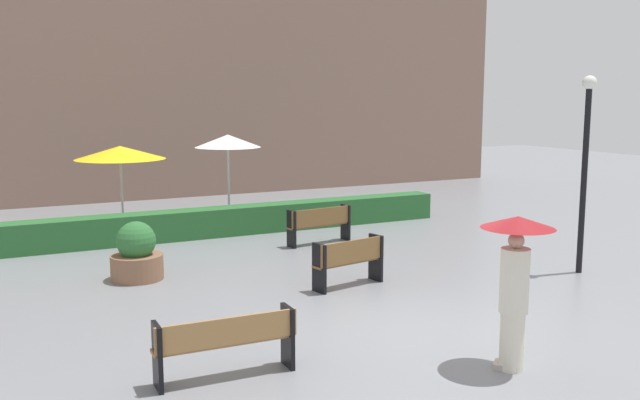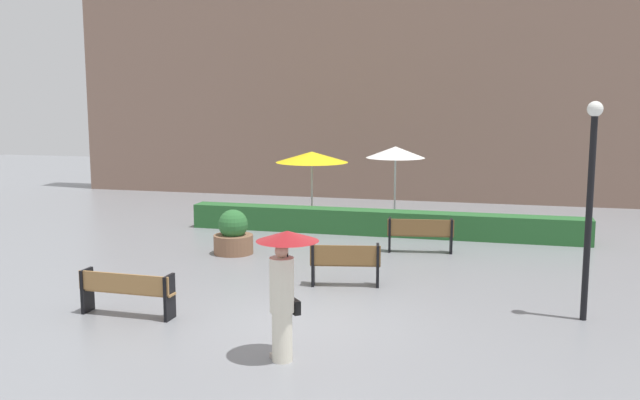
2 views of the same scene
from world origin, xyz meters
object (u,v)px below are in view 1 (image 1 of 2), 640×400
Objects in this scene: bench_back_row at (320,222)px; planter_pot at (137,255)px; bench_near_left at (226,341)px; patio_umbrella_white at (228,141)px; patio_umbrella_yellow at (120,153)px; bench_mid_center at (350,259)px; pedestrian_with_umbrella at (515,271)px; lamp_post at (585,154)px.

bench_back_row is 1.50× the size of planter_pot.
bench_near_left is 10.88m from patio_umbrella_white.
patio_umbrella_yellow reaches higher than planter_pot.
bench_mid_center reaches higher than bench_back_row.
patio_umbrella_white reaches higher than patio_umbrella_yellow.
pedestrian_with_umbrella is at bearing -98.41° from bench_back_row.
lamp_post is at bearing 12.97° from bench_near_left.
bench_near_left is at bearing -90.04° from planter_pot.
bench_near_left is 0.47× the size of lamp_post.
bench_back_row is 0.74× the size of patio_umbrella_yellow.
lamp_post is 1.69× the size of patio_umbrella_yellow.
pedestrian_with_umbrella reaches higher than bench_back_row.
bench_mid_center is at bearing 90.12° from pedestrian_with_umbrella.
bench_near_left is 1.07× the size of bench_back_row.
patio_umbrella_yellow is (-4.00, 3.90, 1.57)m from bench_back_row.
patio_umbrella_yellow is at bearing 135.72° from bench_back_row.
pedestrian_with_umbrella is at bearing -89.88° from bench_mid_center.
patio_umbrella_yellow reaches higher than pedestrian_with_umbrella.
bench_mid_center is 5.26m from lamp_post.
bench_near_left is at bearing 158.67° from pedestrian_with_umbrella.
lamp_post is 1.58× the size of patio_umbrella_white.
pedestrian_with_umbrella is (0.01, -4.45, 0.79)m from bench_mid_center.
pedestrian_with_umbrella is at bearing -21.33° from bench_near_left.
bench_mid_center is 4.23m from planter_pot.
patio_umbrella_yellow reaches higher than bench_mid_center.
bench_back_row reaches higher than bench_near_left.
bench_back_row is 6.31m from lamp_post.
patio_umbrella_yellow is at bearing 103.08° from pedestrian_with_umbrella.
lamp_post is 11.55m from patio_umbrella_yellow.
lamp_post reaches higher than bench_mid_center.
bench_near_left is at bearing -167.03° from lamp_post.
lamp_post reaches higher than patio_umbrella_yellow.
bench_mid_center is 4.67m from bench_near_left.
pedestrian_with_umbrella is at bearing -145.36° from lamp_post.
lamp_post reaches higher than bench_back_row.
bench_back_row is 0.69× the size of patio_umbrella_white.
lamp_post is at bearing 34.64° from pedestrian_with_umbrella.
patio_umbrella_yellow is (0.73, 10.65, 1.59)m from bench_near_left.
planter_pot is at bearing -164.30° from bench_back_row.
bench_mid_center is 0.39× the size of lamp_post.
patio_umbrella_white reaches higher than bench_near_left.
bench_back_row is at bearing 126.13° from lamp_post.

